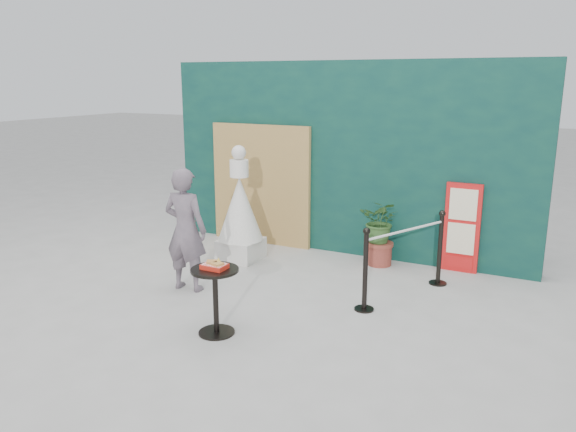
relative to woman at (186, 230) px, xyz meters
name	(u,v)px	position (x,y,z in m)	size (l,w,h in m)	color
ground	(241,322)	(1.19, -0.59, -0.82)	(60.00, 60.00, 0.00)	#ADAAA5
back_wall	(344,159)	(1.19, 2.56, 0.68)	(6.00, 0.30, 3.00)	#092C2B
bamboo_fence	(261,185)	(-0.21, 2.35, 0.18)	(1.80, 0.08, 2.00)	tan
woman	(186,230)	(0.00, 0.00, 0.00)	(0.60, 0.39, 1.63)	slate
menu_board	(462,228)	(3.09, 2.37, -0.17)	(0.50, 0.07, 1.30)	red
statue	(240,214)	(-0.04, 1.40, -0.10)	(0.69, 0.69, 1.77)	silver
cafe_table	(215,291)	(1.10, -0.95, -0.32)	(0.52, 0.52, 0.75)	black
food_basket	(215,265)	(1.10, -0.94, -0.03)	(0.26, 0.19, 0.11)	red
planter	(381,227)	(1.96, 2.12, -0.24)	(0.59, 0.51, 1.00)	brown
stanchion_barrier	(405,260)	(2.63, 1.05, -0.32)	(0.84, 1.54, 1.03)	black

